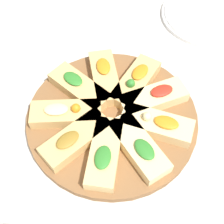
{
  "coord_description": "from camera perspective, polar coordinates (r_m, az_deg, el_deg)",
  "views": [
    {
      "loc": [
        -0.31,
        -0.2,
        0.58
      ],
      "look_at": [
        0.0,
        0.0,
        0.03
      ],
      "focal_mm": 50.0,
      "sensor_mm": 36.0,
      "label": 1
    }
  ],
  "objects": [
    {
      "name": "focaccia_slice_1",
      "position": [
        0.68,
        7.63,
        2.59
      ],
      "size": [
        0.15,
        0.13,
        0.04
      ],
      "color": "#E5C689",
      "rests_on": "serving_board"
    },
    {
      "name": "focaccia_slice_4",
      "position": [
        0.7,
        -6.02,
        4.47
      ],
      "size": [
        0.08,
        0.15,
        0.04
      ],
      "color": "tan",
      "rests_on": "serving_board"
    },
    {
      "name": "focaccia_slice_8",
      "position": [
        0.62,
        4.89,
        -6.32
      ],
      "size": [
        0.11,
        0.16,
        0.04
      ],
      "color": "#E5C689",
      "rests_on": "serving_board"
    },
    {
      "name": "focaccia_slice_0",
      "position": [
        0.65,
        8.18,
        -2.22
      ],
      "size": [
        0.09,
        0.16,
        0.04
      ],
      "color": "#E5C689",
      "rests_on": "serving_board"
    },
    {
      "name": "focaccia_slice_3",
      "position": [
        0.72,
        -1.34,
        6.46
      ],
      "size": [
        0.15,
        0.14,
        0.04
      ],
      "color": "tan",
      "rests_on": "serving_board"
    },
    {
      "name": "focaccia_slice_5",
      "position": [
        0.66,
        -8.44,
        -0.24
      ],
      "size": [
        0.13,
        0.15,
        0.04
      ],
      "color": "tan",
      "rests_on": "serving_board"
    },
    {
      "name": "plate_right",
      "position": [
        0.95,
        17.12,
        16.65
      ],
      "size": [
        0.26,
        0.26,
        0.02
      ],
      "color": "white",
      "rests_on": "ground_plane"
    },
    {
      "name": "focaccia_slice_7",
      "position": [
        0.61,
        -1.37,
        -7.52
      ],
      "size": [
        0.16,
        0.11,
        0.04
      ],
      "color": "#DBB775",
      "rests_on": "serving_board"
    },
    {
      "name": "ground_plane",
      "position": [
        0.68,
        -0.0,
        -1.42
      ],
      "size": [
        3.0,
        3.0,
        0.0
      ],
      "primitive_type": "plane",
      "color": "beige"
    },
    {
      "name": "focaccia_slice_2",
      "position": [
        0.71,
        4.09,
        5.65
      ],
      "size": [
        0.15,
        0.06,
        0.04
      ],
      "color": "tan",
      "rests_on": "serving_board"
    },
    {
      "name": "focaccia_slice_6",
      "position": [
        0.63,
        -6.69,
        -4.9
      ],
      "size": [
        0.16,
        0.09,
        0.04
      ],
      "color": "tan",
      "rests_on": "serving_board"
    },
    {
      "name": "serving_board",
      "position": [
        0.68,
        -0.0,
        -1.04
      ],
      "size": [
        0.37,
        0.37,
        0.02
      ],
      "primitive_type": "cylinder",
      "color": "brown",
      "rests_on": "ground_plane"
    }
  ]
}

